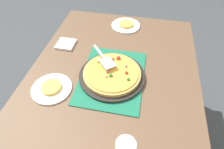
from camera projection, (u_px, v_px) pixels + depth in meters
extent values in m
plane|color=#3D4247|center=(112.00, 135.00, 1.65)|extent=(8.00, 8.00, 0.00)
cube|color=brown|center=(112.00, 79.00, 1.11)|extent=(1.40, 1.00, 0.03)
cube|color=brown|center=(81.00, 50.00, 1.87)|extent=(0.07, 0.07, 0.72)
cube|color=brown|center=(172.00, 62.00, 1.75)|extent=(0.07, 0.07, 0.72)
cube|color=#196B4C|center=(112.00, 76.00, 1.10)|extent=(0.48, 0.36, 0.01)
cylinder|color=black|center=(112.00, 75.00, 1.09)|extent=(0.38, 0.38, 0.01)
cylinder|color=tan|center=(112.00, 73.00, 1.08)|extent=(0.33, 0.33, 0.02)
cylinder|color=gold|center=(112.00, 72.00, 1.07)|extent=(0.30, 0.30, 0.01)
sphere|color=#E5CC7F|center=(105.00, 62.00, 1.11)|extent=(0.02, 0.02, 0.02)
sphere|color=#B76675|center=(108.00, 71.00, 1.06)|extent=(0.02, 0.02, 0.02)
sphere|color=#E5CC7F|center=(99.00, 60.00, 1.12)|extent=(0.03, 0.03, 0.03)
sphere|color=#B76675|center=(126.00, 66.00, 1.09)|extent=(0.02, 0.02, 0.02)
sphere|color=red|center=(118.00, 58.00, 1.13)|extent=(0.03, 0.03, 0.03)
sphere|color=red|center=(113.00, 59.00, 1.13)|extent=(0.02, 0.02, 0.02)
sphere|color=#338433|center=(111.00, 75.00, 1.04)|extent=(0.02, 0.02, 0.02)
sphere|color=#338433|center=(128.00, 79.00, 1.02)|extent=(0.02, 0.02, 0.02)
sphere|color=red|center=(126.00, 73.00, 1.05)|extent=(0.02, 0.02, 0.02)
sphere|color=#E5CC7F|center=(106.00, 76.00, 1.03)|extent=(0.02, 0.02, 0.02)
cylinder|color=white|center=(125.00, 25.00, 1.46)|extent=(0.22, 0.22, 0.01)
cylinder|color=white|center=(52.00, 88.00, 1.03)|extent=(0.22, 0.22, 0.01)
cylinder|color=#EAB747|center=(125.00, 24.00, 1.45)|extent=(0.11, 0.11, 0.02)
cylinder|color=#EAB747|center=(51.00, 87.00, 1.02)|extent=(0.11, 0.11, 0.02)
cube|color=silver|center=(108.00, 63.00, 1.08)|extent=(0.11, 0.11, 0.00)
cube|color=#B2B2B7|center=(99.00, 52.00, 1.15)|extent=(0.12, 0.10, 0.01)
cube|color=white|center=(66.00, 44.00, 1.30)|extent=(0.12, 0.12, 0.02)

